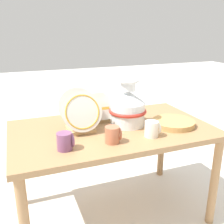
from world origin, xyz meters
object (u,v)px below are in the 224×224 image
at_px(dish_rack_square_plates, 97,111).
at_px(wicker_charger_stack, 173,123).
at_px(mug_plum_glaze, 65,141).
at_px(ceramic_vase, 128,107).
at_px(mug_terracotta_glaze, 113,135).
at_px(dish_rack_round_plates, 80,114).
at_px(mug_cream_glaze, 152,129).

bearing_deg(dish_rack_square_plates, wicker_charger_stack, -32.39).
xyz_separation_m(wicker_charger_stack, mug_plum_glaze, (-0.76, -0.11, 0.03)).
bearing_deg(ceramic_vase, mug_plum_glaze, -154.21).
height_order(wicker_charger_stack, mug_terracotta_glaze, mug_terracotta_glaze).
bearing_deg(wicker_charger_stack, dish_rack_square_plates, 147.61).
bearing_deg(mug_terracotta_glaze, wicker_charger_stack, 13.04).
xyz_separation_m(mug_terracotta_glaze, mug_plum_glaze, (-0.27, 0.01, 0.00)).
bearing_deg(mug_plum_glaze, ceramic_vase, 25.79).
height_order(dish_rack_round_plates, mug_cream_glaze, dish_rack_round_plates).
relative_size(dish_rack_round_plates, mug_terracotta_glaze, 2.73).
xyz_separation_m(dish_rack_round_plates, mug_terracotta_glaze, (0.13, -0.23, -0.07)).
bearing_deg(ceramic_vase, dish_rack_square_plates, 135.06).
bearing_deg(wicker_charger_stack, mug_cream_glaze, -153.51).
bearing_deg(dish_rack_round_plates, mug_terracotta_glaze, -60.74).
relative_size(wicker_charger_stack, mug_plum_glaze, 2.92).
bearing_deg(ceramic_vase, mug_terracotta_glaze, -130.09).
relative_size(wicker_charger_stack, mug_terracotta_glaze, 2.92).
bearing_deg(mug_terracotta_glaze, mug_plum_glaze, 178.60).
distance_m(dish_rack_square_plates, mug_plum_glaze, 0.50).
distance_m(wicker_charger_stack, mug_cream_glaze, 0.26).
bearing_deg(mug_plum_glaze, mug_terracotta_glaze, -1.40).
distance_m(mug_terracotta_glaze, mug_cream_glaze, 0.26).
bearing_deg(mug_cream_glaze, mug_terracotta_glaze, 179.65).
height_order(dish_rack_round_plates, dish_rack_square_plates, dish_rack_round_plates).
relative_size(dish_rack_square_plates, mug_plum_glaze, 1.84).
xyz_separation_m(dish_rack_round_plates, dish_rack_square_plates, (0.16, 0.17, -0.05)).
bearing_deg(dish_rack_square_plates, mug_cream_glaze, -60.85).
bearing_deg(ceramic_vase, wicker_charger_stack, -23.08).
bearing_deg(wicker_charger_stack, dish_rack_round_plates, 169.02).
height_order(ceramic_vase, mug_cream_glaze, ceramic_vase).
xyz_separation_m(ceramic_vase, mug_terracotta_glaze, (-0.20, -0.24, -0.08)).
relative_size(mug_terracotta_glaze, mug_plum_glaze, 1.00).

